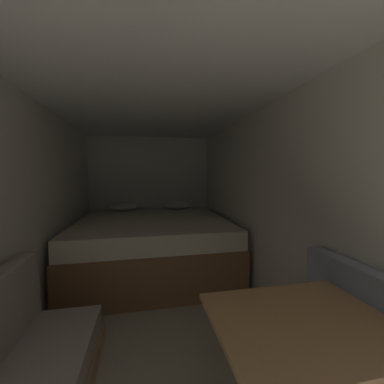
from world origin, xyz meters
name	(u,v)px	position (x,y,z in m)	size (l,w,h in m)	color
ground_plane	(159,326)	(0.00, 1.84, 0.00)	(6.74, 6.74, 0.00)	#A39984
wall_back	(150,193)	(0.00, 4.23, 1.06)	(2.31, 0.05, 2.12)	silver
wall_left	(18,219)	(-1.13, 1.84, 1.06)	(0.05, 4.74, 2.12)	silver
wall_right	(271,210)	(1.13, 1.84, 1.06)	(0.05, 4.74, 2.12)	silver
ceiling_slab	(157,91)	(0.00, 1.84, 2.15)	(2.31, 4.74, 0.05)	white
bed	(153,244)	(0.00, 3.15, 0.39)	(2.09, 2.05, 0.93)	brown
dinette_table	(302,342)	(0.56, 0.60, 0.68)	(0.79, 0.63, 0.78)	#9E7247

